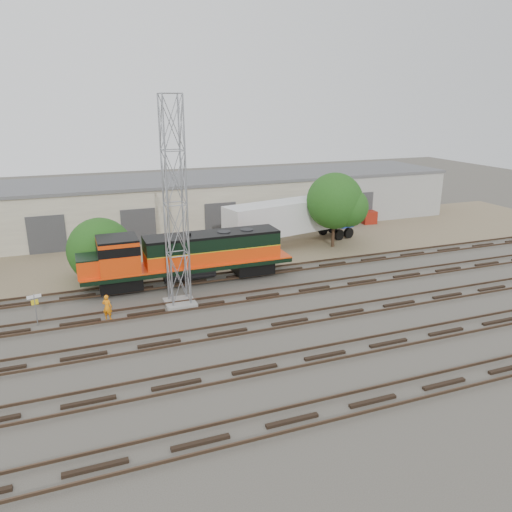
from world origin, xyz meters
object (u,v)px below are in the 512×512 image
object	(u,v)px
locomotive	(185,256)
worker	(107,307)
signal_tower	(175,208)
semi_trailer	(296,217)

from	to	relation	value
locomotive	worker	world-z (taller)	locomotive
worker	locomotive	bearing A→B (deg)	-116.64
signal_tower	semi_trailer	xyz separation A→B (m)	(13.38, 10.34, -3.90)
locomotive	signal_tower	size ratio (longest dim) A/B	1.16
locomotive	semi_trailer	bearing A→B (deg)	28.92
locomotive	worker	size ratio (longest dim) A/B	9.54
semi_trailer	locomotive	bearing A→B (deg)	-163.88
locomotive	worker	distance (m)	7.61
worker	semi_trailer	bearing A→B (deg)	-121.65
worker	semi_trailer	xyz separation A→B (m)	(18.11, 11.15, 1.85)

